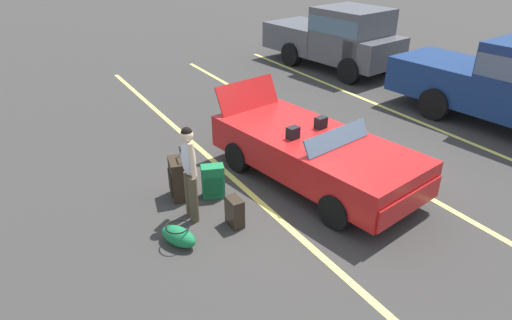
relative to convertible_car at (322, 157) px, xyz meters
The scene contains 11 objects.
ground_plane 0.62m from the convertible_car, behind, with size 80.00×80.00×0.00m, color #383533.
lot_line_near 1.43m from the convertible_car, 98.62° to the right, with size 18.00×0.12×0.01m, color #EAE066.
lot_line_mid 1.54m from the convertible_car, 97.92° to the left, with size 18.00×0.12×0.01m, color #EAE066.
lot_line_far 4.15m from the convertible_car, 92.73° to the left, with size 18.00×0.12×0.01m, color #EAE066.
convertible_car is the anchor object (origin of this frame).
suitcase_large_black 2.64m from the convertible_car, 112.07° to the right, with size 0.53×0.39×0.94m.
suitcase_medium_bright 2.04m from the convertible_car, 109.51° to the right, with size 0.37×0.46×0.62m.
suitcase_small_carryon 2.05m from the convertible_car, 81.56° to the right, with size 0.34×0.21×0.50m.
duffel_bag 3.03m from the convertible_car, 84.24° to the right, with size 0.71×0.54×0.34m.
traveler_person 2.54m from the convertible_car, 95.77° to the right, with size 0.61×0.25×1.65m.
parked_pickup_truck_far 8.06m from the convertible_car, 137.32° to the left, with size 5.20×2.57×2.10m.
Camera 1 is at (5.84, -4.81, 4.32)m, focal length 31.40 mm.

